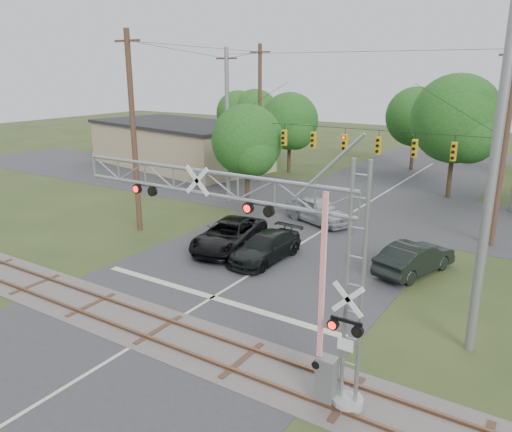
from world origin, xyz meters
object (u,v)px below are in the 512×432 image
Objects in this scene: crossing_gantry at (256,242)px; commercial_building at (179,144)px; pickup_black at (229,235)px; sedan_silver at (318,210)px; car_dark at (265,247)px; traffic_signal_span at (358,138)px.

crossing_gantry reaches higher than commercial_building.
sedan_silver reaches higher than pickup_black.
sedan_silver is 0.24× the size of commercial_building.
pickup_black reaches higher than car_dark.
car_dark is 1.01× the size of sedan_silver.
commercial_building is at bearing 134.71° from crossing_gantry.
traffic_signal_span is at bearing 102.09° from crossing_gantry.
traffic_signal_span is 10.84m from pickup_black.
crossing_gantry is at bearing -77.91° from traffic_signal_span.
traffic_signal_span is (-3.94, 18.37, 0.91)m from crossing_gantry.
pickup_black is at bearing 174.98° from car_dark.
commercial_building is (-22.16, 18.53, 1.56)m from car_dark.
car_dark is at bearing -28.92° from commercial_building.
commercial_building reaches higher than pickup_black.
commercial_building is at bearing 158.35° from traffic_signal_span.
pickup_black is 26.66m from commercial_building.
crossing_gantry is 0.58× the size of traffic_signal_span.
crossing_gantry reaches higher than pickup_black.
crossing_gantry is at bearing -60.82° from pickup_black.
traffic_signal_span is 3.23× the size of pickup_black.
sedan_silver is at bearing -15.56° from commercial_building.
commercial_building is (-27.41, 27.68, -2.45)m from crossing_gantry.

